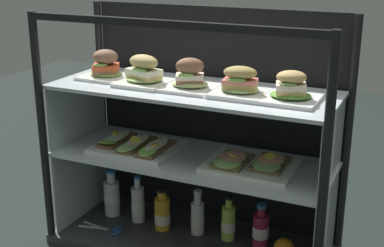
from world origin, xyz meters
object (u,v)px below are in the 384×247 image
plated_roll_sandwich_near_left_corner (106,67)px  juice_bottle_tucked_behind (261,230)px  juice_bottle_back_center (138,204)px  kitchen_scissors (110,230)px  plated_roll_sandwich_right_of_center (144,73)px  plated_roll_sandwich_mid_right (291,91)px  open_sandwich_tray_far_right (251,163)px  juice_bottle_front_left_end (112,196)px  juice_bottle_front_second (228,222)px  juice_bottle_front_middle (197,217)px  open_sandwich_tray_left_of_center (137,145)px  juice_bottle_back_left (162,213)px  plated_roll_sandwich_mid_left (191,79)px  plated_roll_sandwich_far_right (240,85)px

plated_roll_sandwich_near_left_corner → juice_bottle_tucked_behind: 0.92m
juice_bottle_back_center → kitchen_scissors: bearing=-116.8°
plated_roll_sandwich_right_of_center → plated_roll_sandwich_mid_right: plated_roll_sandwich_right_of_center is taller
open_sandwich_tray_far_right → juice_bottle_front_left_end: 0.74m
juice_bottle_front_second → juice_bottle_tucked_behind: bearing=-2.6°
open_sandwich_tray_far_right → juice_bottle_front_middle: bearing=166.5°
open_sandwich_tray_left_of_center → juice_bottle_front_middle: open_sandwich_tray_left_of_center is taller
plated_roll_sandwich_right_of_center → juice_bottle_tucked_behind: bearing=10.6°
plated_roll_sandwich_right_of_center → juice_bottle_back_left: (0.04, 0.06, -0.63)m
juice_bottle_back_center → juice_bottle_tucked_behind: bearing=1.4°
plated_roll_sandwich_mid_left → juice_bottle_front_left_end: (-0.43, 0.07, -0.61)m
juice_bottle_front_left_end → juice_bottle_back_center: size_ratio=1.01×
plated_roll_sandwich_near_left_corner → juice_bottle_front_middle: plated_roll_sandwich_near_left_corner is taller
juice_bottle_front_left_end → juice_bottle_tucked_behind: bearing=0.8°
kitchen_scissors → plated_roll_sandwich_right_of_center: bearing=19.2°
juice_bottle_back_center → juice_bottle_back_left: juice_bottle_back_center is taller
open_sandwich_tray_far_right → juice_bottle_tucked_behind: open_sandwich_tray_far_right is taller
open_sandwich_tray_left_of_center → juice_bottle_back_center: open_sandwich_tray_left_of_center is taller
open_sandwich_tray_left_of_center → kitchen_scissors: bearing=-148.9°
plated_roll_sandwich_far_right → juice_bottle_back_center: plated_roll_sandwich_far_right is taller
open_sandwich_tray_far_right → plated_roll_sandwich_right_of_center: bearing=-176.7°
plated_roll_sandwich_mid_right → open_sandwich_tray_left_of_center: (-0.64, 0.00, -0.30)m
plated_roll_sandwich_near_left_corner → juice_bottle_front_second: 0.82m
plated_roll_sandwich_right_of_center → juice_bottle_front_second: (0.33, 0.09, -0.62)m
juice_bottle_front_middle → kitchen_scissors: size_ratio=0.99×
plated_roll_sandwich_right_of_center → plated_roll_sandwich_far_right: size_ratio=1.01×
plated_roll_sandwich_near_left_corner → plated_roll_sandwich_mid_right: (0.78, -0.03, -0.01)m
juice_bottle_front_second → kitchen_scissors: (-0.49, -0.15, -0.07)m
plated_roll_sandwich_near_left_corner → plated_roll_sandwich_mid_right: size_ratio=0.96×
juice_bottle_tucked_behind → juice_bottle_front_middle: bearing=-179.5°
plated_roll_sandwich_far_right → juice_bottle_back_left: 0.72m
plated_roll_sandwich_near_left_corner → juice_bottle_front_second: plated_roll_sandwich_near_left_corner is taller
plated_roll_sandwich_mid_right → juice_bottle_front_left_end: plated_roll_sandwich_mid_right is taller
plated_roll_sandwich_mid_right → juice_bottle_front_middle: 0.74m
plated_roll_sandwich_right_of_center → plated_roll_sandwich_mid_right: size_ratio=0.98×
juice_bottle_tucked_behind → open_sandwich_tray_left_of_center: bearing=-171.5°
plated_roll_sandwich_mid_left → juice_bottle_back_left: plated_roll_sandwich_mid_left is taller
juice_bottle_back_left → juice_bottle_front_second: bearing=7.3°
plated_roll_sandwich_near_left_corner → plated_roll_sandwich_mid_left: 0.40m
plated_roll_sandwich_mid_right → plated_roll_sandwich_mid_left: bearing=179.6°
plated_roll_sandwich_mid_right → juice_bottle_back_left: 0.83m
plated_roll_sandwich_right_of_center → juice_bottle_front_second: size_ratio=0.98×
plated_roll_sandwich_far_right → juice_bottle_back_center: (-0.49, 0.07, -0.61)m
open_sandwich_tray_left_of_center → juice_bottle_front_left_end: 0.36m
plated_roll_sandwich_far_right → kitchen_scissors: size_ratio=0.95×
juice_bottle_front_left_end → juice_bottle_front_second: juice_bottle_front_left_end is taller
juice_bottle_front_left_end → juice_bottle_back_left: size_ratio=1.18×
plated_roll_sandwich_mid_left → plated_roll_sandwich_mid_right: 0.39m
plated_roll_sandwich_right_of_center → juice_bottle_back_center: 0.63m
plated_roll_sandwich_right_of_center → juice_bottle_front_middle: (0.19, 0.09, -0.63)m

